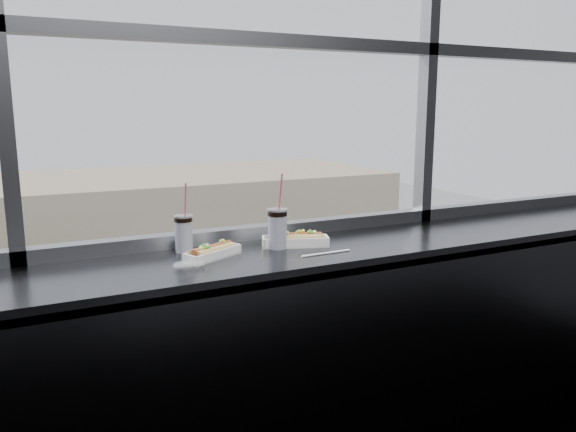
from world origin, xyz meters
name	(u,v)px	position (x,y,z in m)	size (l,w,h in m)	color
wall_back_lower	(255,348)	(0.00, 1.50, 0.55)	(6.00, 6.00, 0.00)	black
counter	(279,258)	(0.00, 1.23, 1.07)	(6.00, 0.55, 0.06)	#4D4E54
counter_fascia	(306,397)	(0.00, 0.97, 0.55)	(6.00, 0.04, 1.04)	#4D4E54
hotdog_tray_left	(213,252)	(-0.29, 1.25, 1.13)	(0.27, 0.19, 0.06)	white
hotdog_tray_right	(295,240)	(0.11, 1.28, 1.13)	(0.31, 0.19, 0.07)	white
soda_cup_left	(184,232)	(-0.36, 1.40, 1.19)	(0.08, 0.08, 0.30)	white
soda_cup_right	(277,227)	(0.02, 1.28, 1.20)	(0.09, 0.09, 0.33)	white
loose_straw	(326,253)	(0.16, 1.09, 1.10)	(0.01, 0.01, 0.23)	white
wrapper	(189,264)	(-0.42, 1.15, 1.11)	(0.11, 0.08, 0.03)	silver
plaza_ground	(33,276)	(0.00, 45.00, -11.00)	(120.00, 120.00, 0.00)	gray
street_asphalt	(61,430)	(0.00, 21.50, -10.97)	(80.00, 10.00, 0.06)	black
far_sidewalk	(47,353)	(0.00, 29.50, -10.98)	(80.00, 6.00, 0.04)	gray
far_building	(32,241)	(0.00, 39.50, -7.00)	(50.00, 14.00, 8.00)	tan
car_far_b	(103,355)	(2.29, 25.50, -9.87)	(6.42, 2.68, 2.14)	#B42213
car_far_c	(300,318)	(12.93, 25.50, -9.85)	(6.55, 2.73, 2.18)	beige
car_near_e	(427,369)	(15.28, 17.50, -9.93)	(6.04, 2.52, 2.01)	#454277
pedestrian_b	(12,346)	(-1.58, 28.92, -10.03)	(0.83, 0.62, 1.87)	#66605B
pedestrian_c	(124,324)	(4.01, 29.44, -10.02)	(0.83, 0.62, 1.87)	#66605B
tree_center	(41,293)	(-0.02, 29.50, -7.63)	(3.18, 3.18, 4.97)	#47382B
tree_right	(259,268)	(12.19, 29.50, -7.89)	(2.94, 2.94, 4.59)	#47382B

